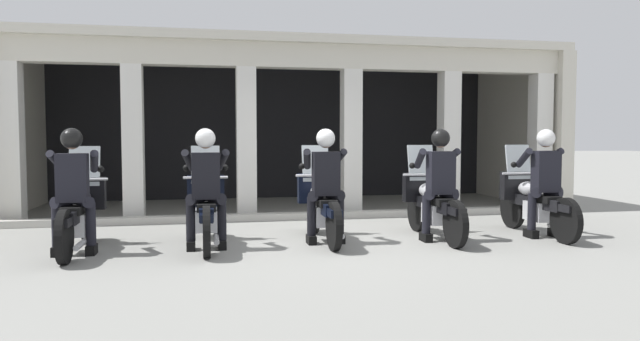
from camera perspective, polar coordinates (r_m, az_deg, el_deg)
The scene contains 13 objects.
ground_plane at distance 11.36m, azimuth -3.00°, elevation -4.09°, with size 80.00×80.00×0.00m, color gray.
station_building at distance 12.67m, azimuth -3.47°, elevation 6.13°, with size 10.97×3.90×3.33m.
kerb_strip at distance 10.36m, azimuth -1.56°, elevation -4.49°, with size 10.47×0.24×0.12m, color #B7B5AD.
motorcycle_far_left at distance 8.12m, azimuth -22.67°, elevation -3.82°, with size 0.62×2.04×1.35m.
police_officer_far_left at distance 7.80m, azimuth -23.16°, elevation -0.88°, with size 0.63×0.61×1.58m.
motorcycle_left at distance 8.00m, azimuth -11.15°, elevation -3.72°, with size 0.62×2.04×1.35m.
police_officer_left at distance 7.67m, azimuth -11.19°, elevation -0.73°, with size 0.63×0.61×1.58m.
motorcycle_center at distance 8.28m, azimuth 0.14°, elevation -3.41°, with size 0.62×2.04×1.35m.
police_officer_center at distance 7.96m, azimuth 0.54°, elevation -0.52°, with size 0.63×0.61×1.58m.
motorcycle_right at distance 8.61m, azimuth 10.94°, elevation -3.21°, with size 0.62×2.04×1.35m.
police_officer_right at distance 8.31m, azimuth 11.71°, elevation -0.42°, with size 0.63×0.61×1.58m.
motorcycle_far_right at distance 9.32m, azimuth 20.25°, elevation -2.85°, with size 0.62×2.04×1.35m.
police_officer_far_right at distance 9.05m, azimuth 21.24°, elevation -0.28°, with size 0.63×0.61×1.58m.
Camera 1 is at (-1.65, -8.14, 1.49)m, focal length 32.48 mm.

